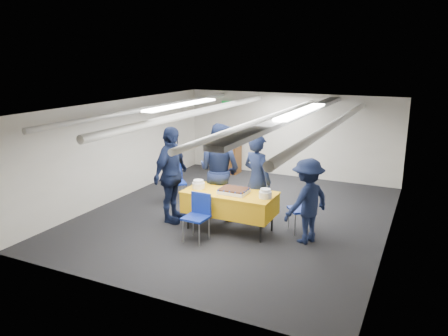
# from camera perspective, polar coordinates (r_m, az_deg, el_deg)

# --- Properties ---
(ground) EXTENTS (7.00, 7.00, 0.00)m
(ground) POSITION_cam_1_polar(r_m,az_deg,el_deg) (9.33, 1.78, -6.12)
(ground) COLOR black
(ground) RESTS_ON ground
(room_shell) EXTENTS (6.00, 7.00, 2.30)m
(room_shell) POSITION_cam_1_polar(r_m,az_deg,el_deg) (9.19, 3.43, 5.25)
(room_shell) COLOR beige
(room_shell) RESTS_ON ground
(serving_table) EXTENTS (1.75, 0.84, 0.77)m
(serving_table) POSITION_cam_1_polar(r_m,az_deg,el_deg) (8.37, 0.76, -4.51)
(serving_table) COLOR black
(serving_table) RESTS_ON ground
(sheet_cake) EXTENTS (0.54, 0.42, 0.09)m
(sheet_cake) POSITION_cam_1_polar(r_m,az_deg,el_deg) (8.23, 1.29, -2.98)
(sheet_cake) COLOR white
(sheet_cake) RESTS_ON serving_table
(plate_stack_left) EXTENTS (0.24, 0.24, 0.16)m
(plate_stack_left) POSITION_cam_1_polar(r_m,az_deg,el_deg) (8.53, -3.35, -2.16)
(plate_stack_left) COLOR white
(plate_stack_left) RESTS_ON serving_table
(plate_stack_right) EXTENTS (0.23, 0.23, 0.17)m
(plate_stack_right) POSITION_cam_1_polar(r_m,az_deg,el_deg) (7.97, 5.42, -3.37)
(plate_stack_right) COLOR white
(plate_stack_right) RESTS_ON serving_table
(podium) EXTENTS (0.62, 0.53, 1.25)m
(podium) POSITION_cam_1_polar(r_m,az_deg,el_deg) (12.46, 0.76, 2.12)
(podium) COLOR brown
(podium) RESTS_ON ground
(chair_near) EXTENTS (0.44, 0.44, 0.87)m
(chair_near) POSITION_cam_1_polar(r_m,az_deg,el_deg) (7.97, -3.38, -5.76)
(chair_near) COLOR gray
(chair_near) RESTS_ON ground
(chair_right) EXTENTS (0.59, 0.59, 0.87)m
(chair_right) POSITION_cam_1_polar(r_m,az_deg,el_deg) (8.45, 10.56, -4.78)
(chair_right) COLOR gray
(chair_right) RESTS_ON ground
(chair_left) EXTENTS (0.59, 0.59, 0.87)m
(chair_left) POSITION_cam_1_polar(r_m,az_deg,el_deg) (10.13, -6.42, -1.36)
(chair_left) COLOR gray
(chair_left) RESTS_ON ground
(sailor_a) EXTENTS (0.78, 0.65, 1.82)m
(sailor_a) POSITION_cam_1_polar(r_m,az_deg,el_deg) (8.60, 4.36, -1.58)
(sailor_a) COLOR black
(sailor_a) RESTS_ON ground
(sailor_b) EXTENTS (1.05, 0.86, 1.97)m
(sailor_b) POSITION_cam_1_polar(r_m,az_deg,el_deg) (8.98, -0.60, -0.35)
(sailor_b) COLOR black
(sailor_b) RESTS_ON ground
(sailor_c) EXTENTS (0.52, 1.16, 1.95)m
(sailor_c) POSITION_cam_1_polar(r_m,az_deg,el_deg) (8.77, -6.92, -0.90)
(sailor_c) COLOR black
(sailor_c) RESTS_ON ground
(sailor_d) EXTENTS (0.97, 1.15, 1.55)m
(sailor_d) POSITION_cam_1_polar(r_m,az_deg,el_deg) (7.92, 10.81, -4.25)
(sailor_d) COLOR black
(sailor_d) RESTS_ON ground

